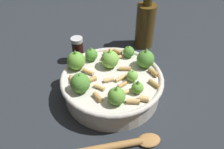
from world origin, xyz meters
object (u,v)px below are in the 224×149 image
cooking_pan (111,82)px  olive_oil_bottle (145,24)px  wooden_spoon (121,145)px  pepper_shaker (78,50)px

cooking_pan → olive_oil_bottle: 0.27m
cooking_pan → olive_oil_bottle: bearing=58.3°
olive_oil_bottle → wooden_spoon: (-0.14, -0.39, -0.07)m
cooking_pan → wooden_spoon: (0.00, -0.16, -0.03)m
pepper_shaker → wooden_spoon: bearing=-74.8°
olive_oil_bottle → pepper_shaker: bearing=-163.7°
olive_oil_bottle → wooden_spoon: 0.42m
cooking_pan → pepper_shaker: 0.18m
cooking_pan → wooden_spoon: size_ratio=1.27×
cooking_pan → wooden_spoon: bearing=-89.6°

